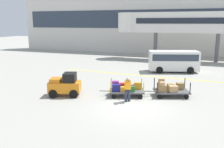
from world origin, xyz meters
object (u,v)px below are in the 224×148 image
baggage_tug (65,85)px  shuttle_van (173,60)px  safety_cone_near (79,83)px  baggage_handler (128,88)px  baggage_cart_middle (170,88)px  baggage_cart_lead (125,89)px

baggage_tug → shuttle_van: 12.47m
shuttle_van → safety_cone_near: shuttle_van is taller
baggage_handler → shuttle_van: size_ratio=0.30×
shuttle_van → safety_cone_near: size_ratio=9.36×
baggage_cart_middle → baggage_handler: baggage_handler is taller
baggage_tug → baggage_handler: 4.34m
safety_cone_near → baggage_cart_lead: bearing=-16.8°
baggage_handler → shuttle_van: 10.88m
baggage_tug → shuttle_van: shuttle_van is taller
baggage_tug → safety_cone_near: (-0.35, 2.62, -0.48)m
shuttle_van → baggage_handler: bearing=-98.3°
baggage_cart_lead → shuttle_van: size_ratio=0.60×
safety_cone_near → baggage_cart_middle: bearing=-2.3°
baggage_cart_lead → baggage_cart_middle: baggage_cart_middle is taller
baggage_cart_middle → shuttle_van: bearing=95.0°
baggage_tug → baggage_cart_lead: baggage_tug is taller
baggage_tug → baggage_cart_middle: bearing=19.4°
baggage_tug → safety_cone_near: 2.69m
baggage_cart_lead → shuttle_van: bearing=77.8°
baggage_cart_middle → safety_cone_near: bearing=177.7°
baggage_handler → baggage_cart_middle: bearing=42.5°
baggage_cart_middle → safety_cone_near: (-7.01, 0.29, -0.26)m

